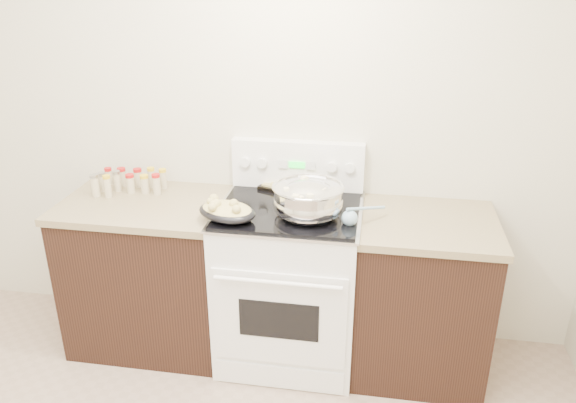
# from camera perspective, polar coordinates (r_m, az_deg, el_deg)

# --- Properties ---
(room_shell) EXTENTS (4.10, 3.60, 2.75)m
(room_shell) POSITION_cam_1_polar(r_m,az_deg,el_deg) (1.59, -21.13, 4.90)
(room_shell) COLOR beige
(room_shell) RESTS_ON ground
(counter_left) EXTENTS (0.93, 0.67, 0.92)m
(counter_left) POSITION_cam_1_polar(r_m,az_deg,el_deg) (3.46, -13.63, -6.94)
(counter_left) COLOR black
(counter_left) RESTS_ON ground
(counter_right) EXTENTS (0.73, 0.67, 0.92)m
(counter_right) POSITION_cam_1_polar(r_m,az_deg,el_deg) (3.23, 13.25, -9.25)
(counter_right) COLOR black
(counter_right) RESTS_ON ground
(kitchen_range) EXTENTS (0.78, 0.73, 1.22)m
(kitchen_range) POSITION_cam_1_polar(r_m,az_deg,el_deg) (3.22, 0.16, -7.97)
(kitchen_range) COLOR white
(kitchen_range) RESTS_ON ground
(mixing_bowl) EXTENTS (0.37, 0.37, 0.22)m
(mixing_bowl) POSITION_cam_1_polar(r_m,az_deg,el_deg) (2.88, 2.05, 0.10)
(mixing_bowl) COLOR silver
(mixing_bowl) RESTS_ON kitchen_range
(roasting_pan) EXTENTS (0.37, 0.32, 0.11)m
(roasting_pan) POSITION_cam_1_polar(r_m,az_deg,el_deg) (2.87, -6.26, -0.91)
(roasting_pan) COLOR black
(roasting_pan) RESTS_ON kitchen_range
(baking_sheet) EXTENTS (0.45, 0.38, 0.06)m
(baking_sheet) POSITION_cam_1_polar(r_m,az_deg,el_deg) (3.26, 0.87, 1.65)
(baking_sheet) COLOR black
(baking_sheet) RESTS_ON kitchen_range
(wooden_spoon) EXTENTS (0.22, 0.21, 0.04)m
(wooden_spoon) POSITION_cam_1_polar(r_m,az_deg,el_deg) (2.95, 0.03, -0.86)
(wooden_spoon) COLOR tan
(wooden_spoon) RESTS_ON kitchen_range
(blue_ladle) EXTENTS (0.22, 0.22, 0.10)m
(blue_ladle) POSITION_cam_1_polar(r_m,az_deg,el_deg) (2.84, 6.46, -1.57)
(blue_ladle) COLOR #84A9C5
(blue_ladle) RESTS_ON kitchen_range
(spice_jars) EXTENTS (0.39, 0.24, 0.13)m
(spice_jars) POSITION_cam_1_polar(r_m,az_deg,el_deg) (3.40, -15.96, 2.01)
(spice_jars) COLOR #BFB28C
(spice_jars) RESTS_ON counter_left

